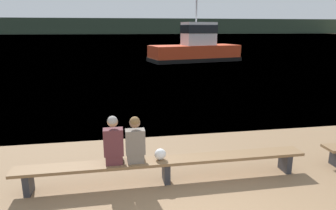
# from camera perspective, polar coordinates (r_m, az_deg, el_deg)

# --- Properties ---
(water_surface) EXTENTS (240.00, 240.00, 0.00)m
(water_surface) POSITION_cam_1_polar(r_m,az_deg,el_deg) (128.14, -9.69, 12.88)
(water_surface) COLOR #5684A3
(water_surface) RESTS_ON ground
(far_shoreline) EXTENTS (600.00, 12.00, 8.04)m
(far_shoreline) POSITION_cam_1_polar(r_m,az_deg,el_deg) (168.00, -9.90, 14.57)
(far_shoreline) COLOR #2D3D2D
(far_shoreline) RESTS_ON ground
(bench_main) EXTENTS (5.90, 0.43, 0.48)m
(bench_main) POSITION_cam_1_polar(r_m,az_deg,el_deg) (6.18, -0.38, -11.11)
(bench_main) COLOR brown
(bench_main) RESTS_ON ground
(person_left) EXTENTS (0.37, 0.38, 0.98)m
(person_left) POSITION_cam_1_polar(r_m,az_deg,el_deg) (5.91, -10.33, -7.09)
(person_left) COLOR #56282D
(person_left) RESTS_ON bench_main
(person_right) EXTENTS (0.37, 0.38, 0.95)m
(person_right) POSITION_cam_1_polar(r_m,az_deg,el_deg) (5.92, -6.26, -6.99)
(person_right) COLOR #70665B
(person_right) RESTS_ON bench_main
(shopping_bag) EXTENTS (0.23, 0.21, 0.23)m
(shopping_bag) POSITION_cam_1_polar(r_m,az_deg,el_deg) (6.09, -1.49, -9.35)
(shopping_bag) COLOR white
(shopping_bag) RESTS_ON bench_main
(tugboat_red) EXTENTS (9.01, 4.88, 6.88)m
(tugboat_red) POSITION_cam_1_polar(r_m,az_deg,el_deg) (28.94, 5.23, 10.58)
(tugboat_red) COLOR red
(tugboat_red) RESTS_ON water_surface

